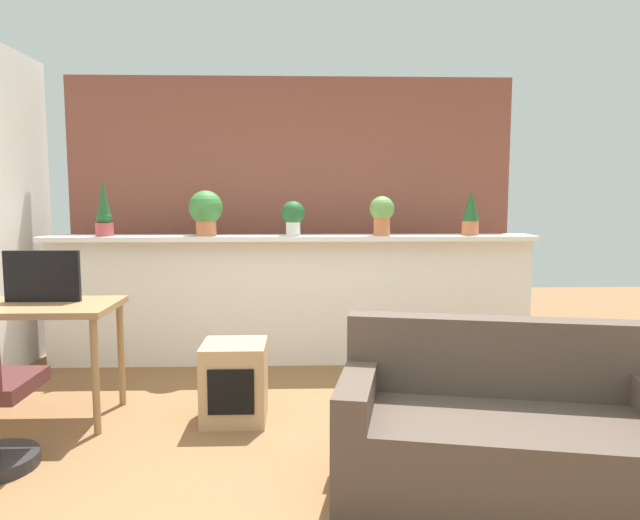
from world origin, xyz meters
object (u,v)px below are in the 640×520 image
at_px(potted_plant_0, 104,212).
at_px(desk, 27,317).
at_px(potted_plant_1, 206,210).
at_px(tv_monitor, 42,276).
at_px(side_cube_shelf, 235,382).
at_px(potted_plant_4, 471,212).
at_px(potted_plant_3, 382,213).
at_px(potted_plant_2, 293,216).
at_px(couch, 503,434).

xyz_separation_m(potted_plant_0, desk, (-0.13, -1.12, -0.63)).
height_order(potted_plant_1, tv_monitor, potted_plant_1).
relative_size(tv_monitor, side_cube_shelf, 0.95).
relative_size(potted_plant_4, side_cube_shelf, 0.75).
xyz_separation_m(potted_plant_4, desk, (-3.14, -1.15, -0.62)).
distance_m(potted_plant_3, tv_monitor, 2.58).
distance_m(potted_plant_2, couch, 2.59).
height_order(potted_plant_2, couch, potted_plant_2).
bearing_deg(side_cube_shelf, potted_plant_2, 73.41).
bearing_deg(desk, tv_monitor, 47.54).
relative_size(potted_plant_0, couch, 0.27).
bearing_deg(potted_plant_3, potted_plant_2, 177.57).
height_order(desk, couch, couch).
distance_m(potted_plant_4, desk, 3.40).
distance_m(potted_plant_3, couch, 2.37).
relative_size(potted_plant_0, potted_plant_3, 1.43).
relative_size(potted_plant_1, couch, 0.22).
relative_size(potted_plant_1, potted_plant_4, 0.99).
relative_size(potted_plant_0, potted_plant_4, 1.23).
bearing_deg(tv_monitor, potted_plant_3, 24.30).
bearing_deg(potted_plant_1, potted_plant_3, -1.12).
bearing_deg(couch, desk, 159.70).
bearing_deg(potted_plant_2, side_cube_shelf, -106.59).
distance_m(potted_plant_1, potted_plant_2, 0.72).
height_order(potted_plant_0, potted_plant_4, potted_plant_0).
distance_m(potted_plant_0, couch, 3.48).
relative_size(potted_plant_3, potted_plant_4, 0.86).
bearing_deg(desk, side_cube_shelf, -2.36).
bearing_deg(potted_plant_0, potted_plant_3, 0.10).
bearing_deg(tv_monitor, potted_plant_4, 19.18).
height_order(potted_plant_3, tv_monitor, potted_plant_3).
xyz_separation_m(potted_plant_4, side_cube_shelf, (-1.84, -1.20, -1.04)).
height_order(potted_plant_2, side_cube_shelf, potted_plant_2).
bearing_deg(side_cube_shelf, potted_plant_3, 47.23).
relative_size(potted_plant_3, side_cube_shelf, 0.65).
height_order(potted_plant_4, side_cube_shelf, potted_plant_4).
distance_m(desk, couch, 2.90).
height_order(potted_plant_2, potted_plant_4, potted_plant_4).
bearing_deg(potted_plant_4, potted_plant_0, -179.59).
bearing_deg(couch, potted_plant_0, 140.39).
xyz_separation_m(potted_plant_0, potted_plant_4, (3.01, 0.02, -0.01)).
height_order(side_cube_shelf, couch, couch).
xyz_separation_m(potted_plant_0, couch, (2.57, -2.12, -1.01)).
relative_size(potted_plant_2, potted_plant_4, 0.76).
height_order(desk, tv_monitor, tv_monitor).
height_order(potted_plant_3, side_cube_shelf, potted_plant_3).
bearing_deg(potted_plant_1, potted_plant_2, 0.21).
height_order(potted_plant_3, potted_plant_4, potted_plant_4).
xyz_separation_m(potted_plant_3, side_cube_shelf, (-1.09, -1.18, -1.04)).
xyz_separation_m(potted_plant_0, side_cube_shelf, (1.17, -1.18, -1.04)).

